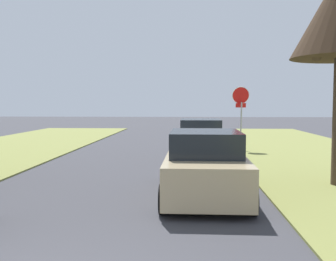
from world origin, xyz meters
TOP-DOWN VIEW (x-y plane):
  - stop_sign_far at (4.16, 14.89)m, footprint 0.81×0.50m
  - parked_sedan_tan at (2.13, 5.93)m, footprint 1.97×4.41m
  - parked_sedan_white at (2.22, 12.65)m, footprint 1.97×4.41m

SIDE VIEW (x-z plane):
  - parked_sedan_tan at x=2.13m, z-range -0.06..1.51m
  - parked_sedan_white at x=2.22m, z-range -0.06..1.51m
  - stop_sign_far at x=4.16m, z-range 0.70..3.65m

